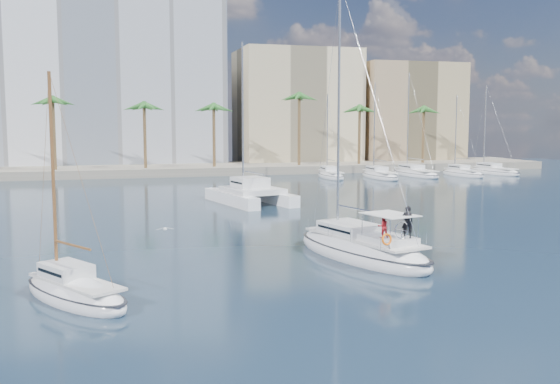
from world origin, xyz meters
name	(u,v)px	position (x,y,z in m)	size (l,w,h in m)	color
ground	(286,255)	(0.00, 0.00, 0.00)	(160.00, 160.00, 0.00)	black
quay	(175,169)	(0.00, 61.00, 0.60)	(120.00, 14.00, 1.20)	gray
building_modern	(92,84)	(-12.00, 73.00, 14.00)	(42.00, 16.00, 28.00)	silver
building_beige	(296,109)	(22.00, 70.00, 10.00)	(20.00, 14.00, 20.00)	beige
building_tan_right	(406,115)	(42.00, 68.00, 9.00)	(18.00, 12.00, 18.00)	tan
palm_centre	(177,104)	(0.00, 57.00, 10.28)	(3.60, 3.60, 12.30)	brown
palm_right	(392,106)	(34.00, 57.00, 10.28)	(3.60, 3.60, 12.30)	brown
main_sloop	(361,249)	(3.94, -1.80, 0.52)	(6.28, 11.73, 16.61)	white
small_sloop	(74,292)	(-11.48, -6.51, 0.40)	(5.80, 7.44, 10.52)	white
catamaran	(251,192)	(3.21, 23.50, 1.10)	(7.29, 11.27, 15.37)	white
seagull	(165,229)	(-6.54, 4.93, 1.04)	(1.09, 0.47, 0.20)	silver
moored_yacht_a	(331,178)	(20.00, 47.00, 0.00)	(2.72, 9.35, 11.90)	white
moored_yacht_b	(380,178)	(26.50, 45.00, 0.00)	(3.14, 10.78, 13.72)	white
moored_yacht_c	(415,176)	(33.00, 47.00, 0.00)	(3.55, 12.21, 15.54)	white
moored_yacht_d	(462,176)	(39.50, 45.00, 0.00)	(2.72, 9.35, 11.90)	white
moored_yacht_e	(493,174)	(46.00, 47.00, 0.00)	(3.14, 10.78, 13.72)	white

